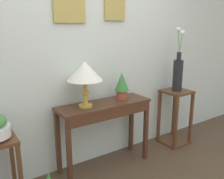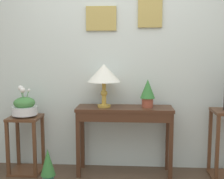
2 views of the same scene
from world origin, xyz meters
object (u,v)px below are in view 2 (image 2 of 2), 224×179
(table_lamp, at_px, (104,74))
(pedestal_stand_left, at_px, (26,144))
(console_table, at_px, (124,119))
(potted_plant_on_console, at_px, (148,92))
(planter_bowl_wide_left, at_px, (24,106))
(potted_plant_floor, at_px, (48,165))

(table_lamp, bearing_deg, pedestal_stand_left, -178.33)
(console_table, relative_size, potted_plant_on_console, 3.44)
(potted_plant_on_console, relative_size, pedestal_stand_left, 0.47)
(console_table, relative_size, pedestal_stand_left, 1.63)
(pedestal_stand_left, bearing_deg, potted_plant_on_console, 1.99)
(table_lamp, bearing_deg, console_table, -5.22)
(planter_bowl_wide_left, xyz_separation_m, potted_plant_floor, (0.35, -0.32, -0.57))
(planter_bowl_wide_left, bearing_deg, potted_plant_on_console, 2.00)
(potted_plant_on_console, xyz_separation_m, pedestal_stand_left, (-1.40, -0.05, -0.62))
(pedestal_stand_left, relative_size, potted_plant_floor, 1.70)
(potted_plant_on_console, xyz_separation_m, planter_bowl_wide_left, (-1.40, -0.05, -0.17))
(pedestal_stand_left, xyz_separation_m, potted_plant_floor, (0.35, -0.32, -0.12))
(console_table, bearing_deg, potted_plant_floor, -157.84)
(console_table, height_order, planter_bowl_wide_left, planter_bowl_wide_left)
(table_lamp, bearing_deg, planter_bowl_wide_left, -178.31)
(pedestal_stand_left, bearing_deg, console_table, 0.27)
(potted_plant_on_console, height_order, pedestal_stand_left, potted_plant_on_console)
(console_table, distance_m, table_lamp, 0.55)
(potted_plant_floor, bearing_deg, console_table, 22.16)
(console_table, distance_m, potted_plant_floor, 0.96)
(potted_plant_on_console, height_order, potted_plant_floor, potted_plant_on_console)
(potted_plant_floor, bearing_deg, table_lamp, 31.47)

